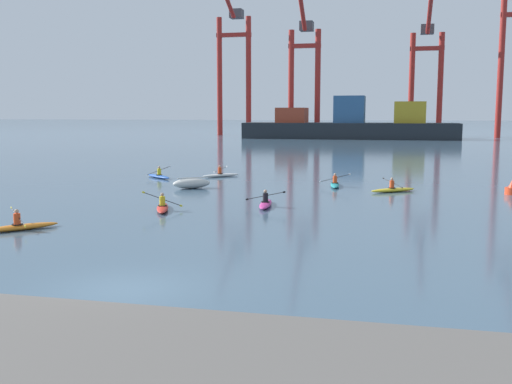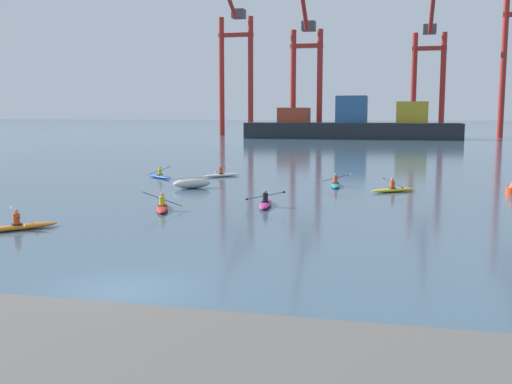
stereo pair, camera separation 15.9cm
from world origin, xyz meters
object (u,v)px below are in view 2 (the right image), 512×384
object	(u,v)px
container_barge	(353,126)
kayak_yellow	(393,189)
kayak_white	(221,175)
gantry_crane_east_mid	(429,64)
gantry_crane_west	(235,56)
kayak_orange	(19,226)
capsized_dinghy	(192,183)
kayak_blue	(160,176)
kayak_teal	(335,184)
gantry_crane_west_mid	(306,60)
kayak_red	(162,207)
kayak_magenta	(265,203)

from	to	relation	value
container_barge	kayak_yellow	size ratio (longest dim) A/B	13.67
kayak_yellow	kayak_white	xyz separation A→B (m)	(-13.70, 6.43, 0.00)
container_barge	gantry_crane_east_mid	world-z (taller)	gantry_crane_east_mid
gantry_crane_west	gantry_crane_east_mid	size ratio (longest dim) A/B	1.10
gantry_crane_east_mid	kayak_orange	world-z (taller)	gantry_crane_east_mid
capsized_dinghy	kayak_blue	distance (m)	7.38
capsized_dinghy	kayak_blue	bearing A→B (deg)	129.89
kayak_orange	gantry_crane_west	bearing A→B (deg)	100.34
gantry_crane_west	kayak_white	world-z (taller)	gantry_crane_west
container_barge	kayak_teal	size ratio (longest dim) A/B	12.25
gantry_crane_west_mid	kayak_white	xyz separation A→B (m)	(5.64, -81.51, -16.08)
kayak_teal	gantry_crane_east_mid	bearing A→B (deg)	83.94
capsized_dinghy	kayak_yellow	world-z (taller)	kayak_yellow
gantry_crane_west	gantry_crane_west_mid	bearing A→B (deg)	-16.16
gantry_crane_east_mid	kayak_red	bearing A→B (deg)	-99.53
gantry_crane_east_mid	kayak_yellow	distance (m)	98.07
kayak_red	kayak_blue	bearing A→B (deg)	112.95
capsized_dinghy	kayak_red	size ratio (longest dim) A/B	0.82
container_barge	kayak_teal	world-z (taller)	container_barge
container_barge	kayak_magenta	size ratio (longest dim) A/B	12.24
gantry_crane_east_mid	kayak_white	bearing A→B (deg)	-102.33
kayak_teal	kayak_white	xyz separation A→B (m)	(-9.69, 4.37, 0.00)
gantry_crane_west_mid	kayak_yellow	world-z (taller)	gantry_crane_west_mid
gantry_crane_east_mid	kayak_yellow	bearing A→B (deg)	-93.57
container_barge	gantry_crane_west	bearing A→B (deg)	157.22
kayak_yellow	kayak_magenta	bearing A→B (deg)	-130.89
gantry_crane_west	kayak_blue	xyz separation A→B (m)	(17.86, -88.37, -17.56)
kayak_red	kayak_orange	bearing A→B (deg)	-122.02
gantry_crane_west_mid	kayak_blue	distance (m)	85.05
capsized_dinghy	kayak_yellow	distance (m)	13.58
kayak_blue	kayak_teal	size ratio (longest dim) A/B	0.87
kayak_magenta	kayak_orange	distance (m)	12.97
kayak_yellow	kayak_white	world-z (taller)	kayak_white
gantry_crane_west_mid	kayak_blue	xyz separation A→B (m)	(1.08, -83.51, -16.08)
gantry_crane_west_mid	kayak_teal	bearing A→B (deg)	-79.88
gantry_crane_west	kayak_red	bearing A→B (deg)	-76.83
kayak_magenta	kayak_red	bearing A→B (deg)	-153.59
kayak_blue	kayak_red	bearing A→B (deg)	-67.05
kayak_teal	kayak_white	world-z (taller)	kayak_white
gantry_crane_east_mid	kayak_yellow	world-z (taller)	gantry_crane_east_mid
kayak_blue	kayak_yellow	xyz separation A→B (m)	(18.25, -4.43, -0.00)
kayak_red	kayak_teal	xyz separation A→B (m)	(7.94, 12.51, 0.00)
kayak_magenta	gantry_crane_west	bearing A→B (deg)	106.19
gantry_crane_east_mid	gantry_crane_west_mid	bearing A→B (deg)	-161.03
capsized_dinghy	kayak_orange	xyz separation A→B (m)	(-2.55, -15.81, -0.18)
container_barge	gantry_crane_east_mid	size ratio (longest dim) A/B	1.36
kayak_blue	kayak_white	distance (m)	4.98
kayak_blue	kayak_magenta	world-z (taller)	kayak_blue
container_barge	kayak_white	bearing A→B (deg)	-93.75
kayak_teal	kayak_orange	size ratio (longest dim) A/B	1.15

